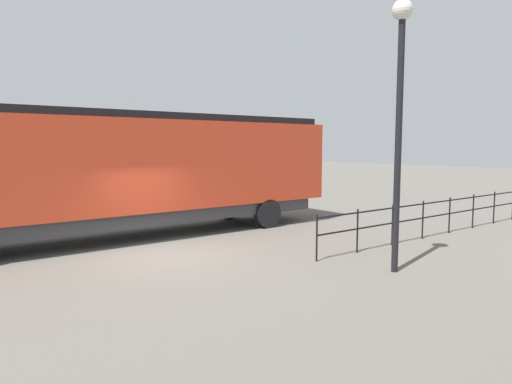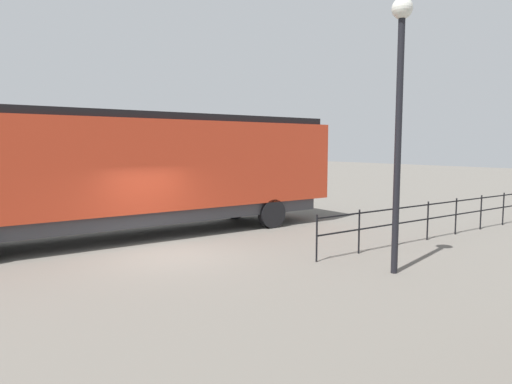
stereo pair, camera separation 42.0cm
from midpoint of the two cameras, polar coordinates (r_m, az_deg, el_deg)
The scene contains 4 objects.
ground_plane at distance 13.31m, azimuth -10.04°, elevation -7.81°, with size 120.00×120.00×0.00m, color #666059.
locomotive at distance 16.07m, azimuth -12.73°, elevation 2.95°, with size 2.96×15.24×4.20m.
lamp_post at distance 11.58m, azimuth 18.58°, elevation 12.07°, with size 0.49×0.49×6.53m.
platform_fence at distance 16.84m, azimuth 22.99°, elevation -2.48°, with size 0.05×11.64×1.29m.
Camera 2 is at (11.85, -5.30, 3.11)m, focal length 31.92 mm.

